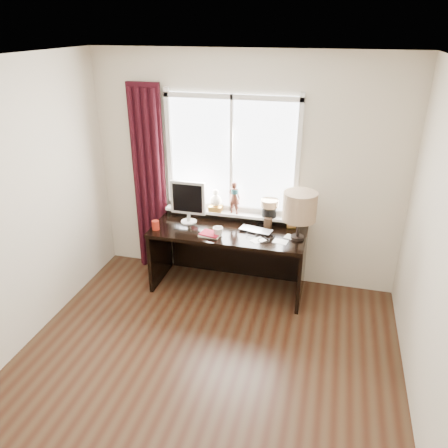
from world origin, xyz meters
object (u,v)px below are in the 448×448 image
(mug, at_px, (218,232))
(red_cup, at_px, (156,225))
(desk, at_px, (230,246))
(laptop, at_px, (256,230))
(table_lamp, at_px, (300,207))
(monitor, at_px, (188,200))

(mug, relative_size, red_cup, 1.05)
(mug, bearing_deg, desk, 75.69)
(laptop, relative_size, desk, 0.21)
(mug, height_order, red_cup, mug)
(desk, relative_size, table_lamp, 3.27)
(monitor, relative_size, table_lamp, 0.94)
(mug, height_order, desk, mug)
(desk, distance_m, monitor, 0.71)
(red_cup, distance_m, desk, 0.88)
(laptop, xyz_separation_m, mug, (-0.37, -0.22, 0.04))
(table_lamp, bearing_deg, monitor, 175.17)
(red_cup, xyz_separation_m, desk, (0.78, 0.29, -0.30))
(red_cup, xyz_separation_m, table_lamp, (1.53, 0.17, 0.31))
(mug, bearing_deg, table_lamp, 10.75)
(mug, distance_m, table_lamp, 0.90)
(monitor, bearing_deg, table_lamp, -4.83)
(red_cup, xyz_separation_m, monitor, (0.29, 0.28, 0.23))
(red_cup, bearing_deg, monitor, 43.59)
(desk, height_order, table_lamp, table_lamp)
(desk, relative_size, monitor, 3.47)
(mug, xyz_separation_m, table_lamp, (0.83, 0.16, 0.31))
(desk, bearing_deg, laptop, -10.52)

